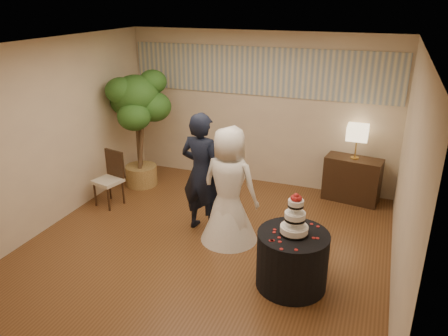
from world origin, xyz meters
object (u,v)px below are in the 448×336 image
at_px(bride, 229,186).
at_px(side_chair, 108,180).
at_px(cake_table, 292,260).
at_px(table_lamp, 356,142).
at_px(wedding_cake, 295,214).
at_px(console, 352,179).
at_px(groom, 202,173).
at_px(ficus_tree, 138,129).

height_order(bride, side_chair, bride).
distance_m(cake_table, table_lamp, 2.88).
bearing_deg(wedding_cake, bride, 145.12).
bearing_deg(console, wedding_cake, -90.72).
height_order(console, side_chair, side_chair).
relative_size(groom, wedding_cake, 3.46).
bearing_deg(table_lamp, ficus_tree, -169.43).
bearing_deg(side_chair, bride, 5.04).
bearing_deg(ficus_tree, console, 10.57).
distance_m(console, table_lamp, 0.68).
bearing_deg(bride, wedding_cake, 151.18).
height_order(groom, side_chair, groom).
bearing_deg(bride, cake_table, 151.18).
distance_m(groom, wedding_cake, 1.83).
distance_m(groom, bride, 0.51).
distance_m(groom, side_chair, 1.88).
height_order(cake_table, wedding_cake, wedding_cake).
distance_m(groom, table_lamp, 2.74).
bearing_deg(bride, ficus_tree, -23.87).
height_order(wedding_cake, table_lamp, table_lamp).
xyz_separation_m(console, ficus_tree, (-3.78, -0.70, 0.70)).
bearing_deg(ficus_tree, table_lamp, 10.57).
bearing_deg(wedding_cake, ficus_tree, 148.38).
bearing_deg(cake_table, ficus_tree, 148.38).
distance_m(bride, side_chair, 2.36).
xyz_separation_m(bride, wedding_cake, (1.10, -0.76, 0.13)).
bearing_deg(groom, side_chair, 2.10).
relative_size(groom, console, 1.97).
bearing_deg(console, table_lamp, 0.00).
xyz_separation_m(groom, console, (2.03, 1.84, -0.53)).
relative_size(cake_table, table_lamp, 1.50).
bearing_deg(wedding_cake, groom, 149.96).
relative_size(bride, console, 1.84).
height_order(cake_table, ficus_tree, ficus_tree).
xyz_separation_m(groom, cake_table, (1.58, -0.91, -0.56)).
xyz_separation_m(wedding_cake, table_lamp, (0.45, 2.75, 0.08)).
bearing_deg(table_lamp, wedding_cake, -99.20).
height_order(bride, wedding_cake, bride).
bearing_deg(side_chair, ficus_tree, 99.19).
height_order(console, table_lamp, table_lamp).
bearing_deg(bride, table_lamp, -121.74).
relative_size(wedding_cake, console, 0.57).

